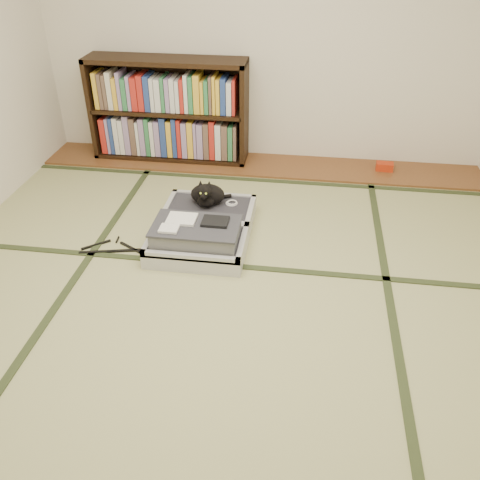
# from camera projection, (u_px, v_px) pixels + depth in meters

# --- Properties ---
(floor) EXTENTS (4.50, 4.50, 0.00)m
(floor) POSITION_uv_depth(u_px,v_px,m) (224.00, 305.00, 3.07)
(floor) COLOR tan
(floor) RESTS_ON ground
(wood_strip) EXTENTS (4.00, 0.50, 0.02)m
(wood_strip) POSITION_uv_depth(u_px,v_px,m) (260.00, 165.00, 4.72)
(wood_strip) COLOR brown
(wood_strip) RESTS_ON ground
(red_item) EXTENTS (0.16, 0.10, 0.07)m
(red_item) POSITION_uv_depth(u_px,v_px,m) (385.00, 166.00, 4.59)
(red_item) COLOR #B32A0E
(red_item) RESTS_ON wood_strip
(room_shell) EXTENTS (4.50, 4.50, 4.50)m
(room_shell) POSITION_uv_depth(u_px,v_px,m) (218.00, 55.00, 2.27)
(room_shell) COLOR white
(room_shell) RESTS_ON ground
(tatami_borders) EXTENTS (4.00, 4.50, 0.01)m
(tatami_borders) POSITION_uv_depth(u_px,v_px,m) (236.00, 258.00, 3.48)
(tatami_borders) COLOR #2D381E
(tatami_borders) RESTS_ON ground
(bookcase) EXTENTS (1.43, 0.33, 0.92)m
(bookcase) POSITION_uv_depth(u_px,v_px,m) (169.00, 112.00, 4.64)
(bookcase) COLOR black
(bookcase) RESTS_ON wood_strip
(suitcase) EXTENTS (0.67, 0.89, 0.26)m
(suitcase) POSITION_uv_depth(u_px,v_px,m) (202.00, 230.00, 3.62)
(suitcase) COLOR silver
(suitcase) RESTS_ON floor
(cat) EXTENTS (0.30, 0.30, 0.24)m
(cat) POSITION_uv_depth(u_px,v_px,m) (207.00, 195.00, 3.80)
(cat) COLOR black
(cat) RESTS_ON suitcase
(cable_coil) EXTENTS (0.09, 0.09, 0.02)m
(cable_coil) POSITION_uv_depth(u_px,v_px,m) (232.00, 203.00, 3.85)
(cable_coil) COLOR white
(cable_coil) RESTS_ON suitcase
(hanger) EXTENTS (0.44, 0.25, 0.01)m
(hanger) POSITION_uv_depth(u_px,v_px,m) (112.00, 249.00, 3.57)
(hanger) COLOR black
(hanger) RESTS_ON floor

